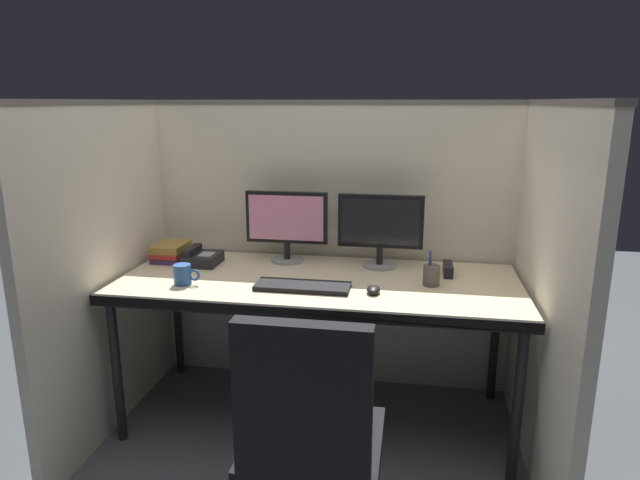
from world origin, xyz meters
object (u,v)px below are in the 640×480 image
red_stapler (448,269)px  pen_cup (431,275)px  keyboard_main (303,286)px  desk_phone (202,258)px  monitor_right (380,226)px  coffee_mug (183,275)px  desk (318,290)px  monitor_left (287,222)px  computer_mouse (373,289)px  book_stack (171,252)px

red_stapler → pen_cup: pen_cup is taller
keyboard_main → desk_phone: (-0.60, 0.29, 0.02)m
monitor_right → coffee_mug: bearing=-153.8°
desk → monitor_left: size_ratio=4.42×
monitor_left → pen_cup: size_ratio=2.60×
monitor_left → computer_mouse: size_ratio=4.48×
computer_mouse → desk_phone: (-0.92, 0.30, 0.02)m
keyboard_main → coffee_mug: coffee_mug is taller
monitor_right → book_stack: size_ratio=1.94×
coffee_mug → computer_mouse: bearing=1.7°
monitor_left → keyboard_main: 0.49m
monitor_left → red_stapler: (0.83, -0.09, -0.19)m
coffee_mug → book_stack: coffee_mug is taller
computer_mouse → pen_cup: size_ratio=0.58×
pen_cup → book_stack: bearing=171.9°
keyboard_main → pen_cup: 0.59m
monitor_left → desk_phone: (-0.43, -0.12, -0.18)m
coffee_mug → pen_cup: pen_cup is taller
monitor_right → desk: bearing=-136.3°
desk → book_stack: 0.86m
keyboard_main → pen_cup: (0.58, 0.15, 0.04)m
desk_phone → red_stapler: (1.26, 0.03, -0.01)m
monitor_left → monitor_right: bearing=-1.9°
monitor_right → computer_mouse: monitor_right is taller
coffee_mug → book_stack: size_ratio=0.57×
keyboard_main → pen_cup: size_ratio=2.60×
monitor_right → book_stack: bearing=-176.8°
monitor_left → pen_cup: bearing=-20.1°
red_stapler → pen_cup: size_ratio=0.91×
desk → coffee_mug: size_ratio=15.08×
desk → coffee_mug: bearing=-164.3°
computer_mouse → pen_cup: (0.25, 0.15, 0.03)m
desk → computer_mouse: bearing=-27.7°
monitor_left → coffee_mug: size_ratio=3.41×
coffee_mug → red_stapler: bearing=16.3°
book_stack → red_stapler: bearing=-0.6°
book_stack → keyboard_main: bearing=-23.4°
monitor_right → keyboard_main: bearing=-128.7°
desk_phone → pen_cup: 1.18m
monitor_left → monitor_right: 0.49m
desk_phone → red_stapler: size_ratio=1.27×
desk → keyboard_main: (-0.05, -0.14, 0.06)m
desk → computer_mouse: size_ratio=19.79×
computer_mouse → monitor_left: bearing=139.1°
book_stack → red_stapler: (1.44, -0.02, -0.02)m
monitor_right → computer_mouse: bearing=-90.0°
coffee_mug → monitor_right: bearing=26.2°
desk_phone → book_stack: (-0.19, 0.05, 0.01)m
monitor_left → keyboard_main: (0.17, -0.42, -0.20)m
desk → pen_cup: pen_cup is taller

